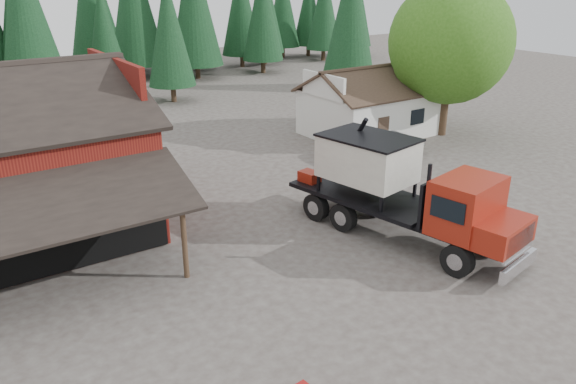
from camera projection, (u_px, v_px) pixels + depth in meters
ground at (341, 259)px, 22.01m from camera, size 120.00×120.00×0.00m
farmhouse at (369, 110)px, 38.18m from camera, size 8.60×6.42×4.65m
deciduous_tree at (451, 47)px, 36.38m from camera, size 8.00×8.00×10.20m
conifer_backdrop at (66, 87)px, 54.31m from camera, size 76.00×16.00×16.00m
near_pine_b at (169, 31)px, 46.04m from camera, size 3.96×3.96×10.40m
near_pine_c at (351, 13)px, 50.94m from camera, size 4.84×4.84×12.40m
near_pine_d at (25, 13)px, 43.34m from camera, size 5.28×5.28×13.40m
feed_truck at (401, 188)px, 23.05m from camera, size 4.62×10.70×4.68m
silver_car at (380, 143)px, 33.94m from camera, size 6.07×3.28×1.62m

